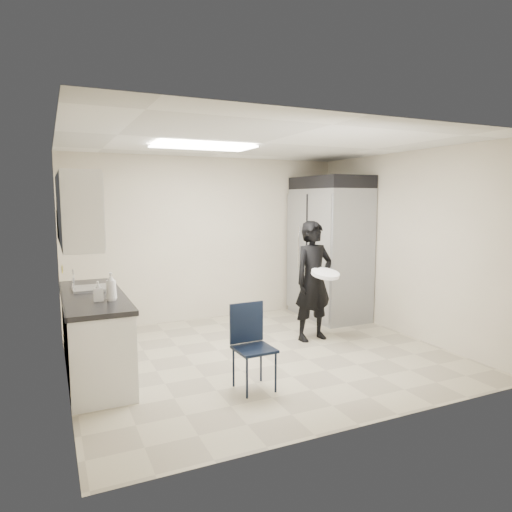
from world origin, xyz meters
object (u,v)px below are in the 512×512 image
lower_counter (95,337)px  commercial_fridge (329,253)px  man_tuxedo (313,281)px  folding_chair (254,349)px

lower_counter → commercial_fridge: (3.78, 1.07, 0.62)m
lower_counter → man_tuxedo: bearing=1.8°
man_tuxedo → commercial_fridge: bearing=41.3°
lower_counter → man_tuxedo: (2.87, 0.09, 0.39)m
commercial_fridge → man_tuxedo: size_ratio=1.28×
folding_chair → man_tuxedo: 1.92m
lower_counter → commercial_fridge: commercial_fridge is taller
commercial_fridge → folding_chair: size_ratio=2.47×
commercial_fridge → folding_chair: commercial_fridge is taller
lower_counter → commercial_fridge: 3.98m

